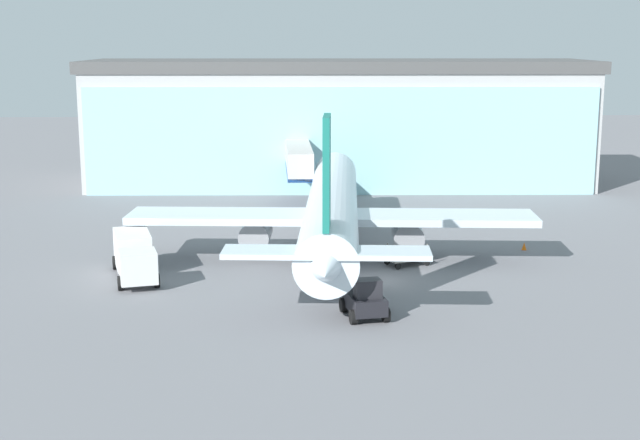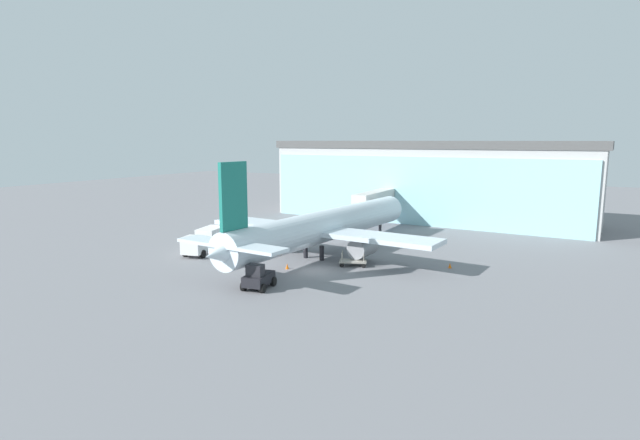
% 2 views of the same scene
% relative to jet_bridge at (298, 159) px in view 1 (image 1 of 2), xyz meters
% --- Properties ---
extents(ground, '(240.00, 240.00, 0.00)m').
position_rel_jet_bridge_xyz_m(ground, '(4.37, -27.23, -4.11)').
color(ground, slate).
extents(terminal_building, '(51.78, 15.69, 12.79)m').
position_rel_jet_bridge_xyz_m(terminal_building, '(4.37, 10.91, 2.29)').
color(terminal_building, '#B0B0B0').
rests_on(terminal_building, ground).
extents(jet_bridge, '(2.48, 14.84, 5.47)m').
position_rel_jet_bridge_xyz_m(jet_bridge, '(0.00, 0.00, 0.00)').
color(jet_bridge, beige).
rests_on(jet_bridge, ground).
extents(airplane, '(27.97, 36.87, 11.09)m').
position_rel_jet_bridge_xyz_m(airplane, '(2.01, -20.89, -0.79)').
color(airplane, silver).
rests_on(airplane, ground).
extents(catering_truck, '(3.91, 7.62, 2.65)m').
position_rel_jet_bridge_xyz_m(catering_truck, '(-10.85, -25.90, -2.64)').
color(catering_truck, silver).
rests_on(catering_truck, ground).
extents(baggage_cart, '(3.21, 2.59, 1.50)m').
position_rel_jet_bridge_xyz_m(baggage_cart, '(6.96, -23.55, -3.60)').
color(baggage_cart, '#9E998C').
rests_on(baggage_cart, ground).
extents(pushback_tug, '(2.65, 3.47, 2.30)m').
position_rel_jet_bridge_xyz_m(pushback_tug, '(3.12, -34.83, -3.13)').
color(pushback_tug, black).
rests_on(pushback_tug, ground).
extents(safety_cone_nose, '(0.36, 0.36, 0.55)m').
position_rel_jet_bridge_xyz_m(safety_cone_nose, '(1.65, -27.87, -3.83)').
color(safety_cone_nose, orange).
rests_on(safety_cone_nose, ground).
extents(safety_cone_wingtip, '(0.36, 0.36, 0.55)m').
position_rel_jet_bridge_xyz_m(safety_cone_wingtip, '(16.00, -19.50, -3.83)').
color(safety_cone_wingtip, orange).
rests_on(safety_cone_wingtip, ground).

